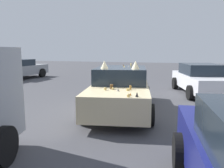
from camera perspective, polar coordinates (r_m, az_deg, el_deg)
name	(u,v)px	position (r m, az deg, el deg)	size (l,w,h in m)	color
ground_plane	(120,111)	(7.72, 2.15, -6.71)	(60.00, 60.00, 0.00)	#47474C
art_car_decorated	(121,89)	(7.61, 2.21, -1.31)	(4.93, 2.61, 1.70)	beige
parked_sedan_behind_left	(201,79)	(11.29, 21.55, 1.20)	(4.57, 2.69, 1.40)	white
parked_sedan_far_right	(20,69)	(17.32, -22.32, 3.53)	(4.42, 2.17, 1.38)	gray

